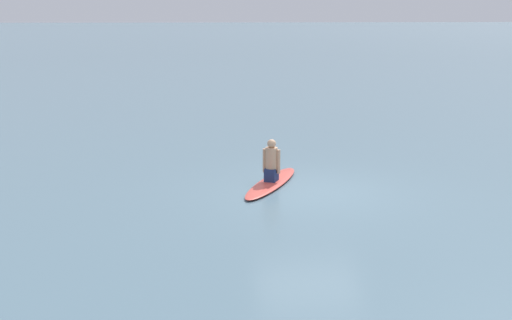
# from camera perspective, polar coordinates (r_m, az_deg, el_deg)

# --- Properties ---
(ground_plane) EXTENTS (400.00, 400.00, 0.00)m
(ground_plane) POSITION_cam_1_polar(r_m,az_deg,el_deg) (15.52, 4.73, -2.82)
(ground_plane) COLOR slate
(surfboard) EXTENTS (1.91, 3.22, 0.10)m
(surfboard) POSITION_cam_1_polar(r_m,az_deg,el_deg) (16.11, 1.35, -2.00)
(surfboard) COLOR #D84C3F
(surfboard) RESTS_ON ground
(person_paddler) EXTENTS (0.45, 0.43, 1.05)m
(person_paddler) POSITION_cam_1_polar(r_m,az_deg,el_deg) (15.98, 1.36, -0.19)
(person_paddler) COLOR navy
(person_paddler) RESTS_ON surfboard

